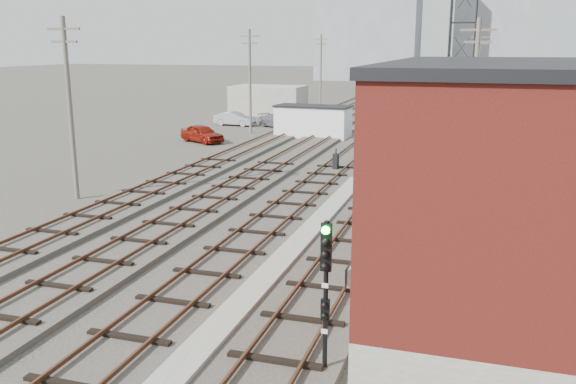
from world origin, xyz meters
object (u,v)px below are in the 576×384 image
at_px(switch_stand, 336,162).
at_px(car_red, 202,134).
at_px(signal_mast, 326,288).
at_px(site_trailer, 313,121).
at_px(car_silver, 235,119).
at_px(car_grey, 278,121).

xyz_separation_m(switch_stand, car_red, (-12.96, 8.37, 0.07)).
bearing_deg(signal_mast, car_red, 119.63).
relative_size(site_trailer, car_silver, 1.61).
xyz_separation_m(site_trailer, car_grey, (-4.86, 5.16, -0.74)).
bearing_deg(car_grey, car_silver, 116.98).
height_order(switch_stand, car_grey, switch_stand).
distance_m(switch_stand, car_red, 15.43).
bearing_deg(car_silver, site_trailer, -114.76).
bearing_deg(car_red, car_silver, 35.78).
bearing_deg(site_trailer, car_grey, 136.97).
height_order(signal_mast, site_trailer, signal_mast).
height_order(site_trailer, car_grey, site_trailer).
height_order(car_red, car_grey, car_red).
bearing_deg(site_trailer, signal_mast, -70.85).
xyz_separation_m(signal_mast, site_trailer, (-10.29, 37.24, -0.84)).
relative_size(switch_stand, site_trailer, 0.21).
height_order(site_trailer, car_red, site_trailer).
relative_size(signal_mast, car_grey, 0.89).
height_order(car_red, car_silver, car_red).
bearing_deg(switch_stand, signal_mast, -66.75).
relative_size(car_red, car_silver, 1.03).
bearing_deg(car_grey, signal_mast, -133.67).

